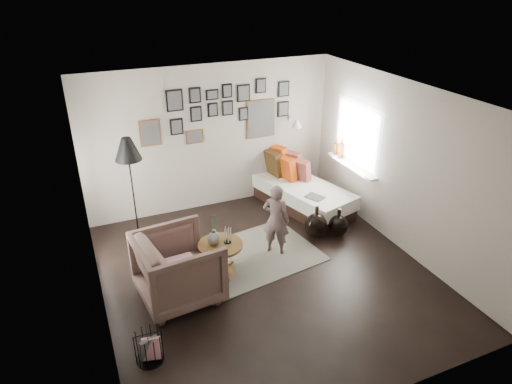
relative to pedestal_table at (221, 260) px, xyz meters
name	(u,v)px	position (x,y,z in m)	size (l,w,h in m)	color
ground	(266,274)	(0.59, -0.28, -0.23)	(4.80, 4.80, 0.00)	black
wall_back	(211,138)	(0.59, 2.12, 1.07)	(4.50, 4.50, 0.00)	#ABA296
wall_front	(378,305)	(0.59, -2.68, 1.07)	(4.50, 4.50, 0.00)	#ABA296
wall_left	(91,229)	(-1.66, -0.28, 1.07)	(4.80, 4.80, 0.00)	#ABA296
wall_right	(403,168)	(2.84, -0.28, 1.07)	(4.80, 4.80, 0.00)	#ABA296
ceiling	(269,98)	(0.59, -0.28, 2.37)	(4.80, 4.80, 0.00)	white
door_left	(86,203)	(-1.64, 0.92, 0.82)	(0.00, 2.14, 2.14)	white
window_right	(347,160)	(2.77, 1.06, 0.70)	(0.15, 1.32, 1.30)	white
gallery_wall	(226,112)	(0.88, 2.10, 1.51)	(2.74, 0.03, 1.08)	brown
wall_sconce	(296,123)	(2.14, 1.85, 1.23)	(0.18, 0.36, 0.16)	white
rug	(251,257)	(0.55, 0.21, -0.23)	(2.03, 1.42, 0.01)	#B7B6A1
pedestal_table	(221,260)	(0.00, 0.00, 0.00)	(0.64, 0.64, 0.50)	brown
vase	(214,236)	(-0.08, 0.02, 0.41)	(0.18, 0.18, 0.46)	black
candles	(227,235)	(0.11, 0.00, 0.39)	(0.11, 0.11, 0.24)	black
daybed	(299,189)	(2.05, 1.46, 0.08)	(1.39, 2.20, 1.01)	black
magazine_on_daybed	(315,197)	(2.00, 0.81, 0.24)	(0.23, 0.31, 0.02)	black
armchair	(179,268)	(-0.68, -0.28, 0.24)	(1.01, 1.03, 0.94)	brown
armchair_cushion	(180,265)	(-0.65, -0.23, 0.25)	(0.43, 0.43, 0.11)	silver
floor_lamp	(128,153)	(-0.93, 1.44, 1.28)	(0.41, 0.41, 1.75)	black
magazine_basket	(149,347)	(-1.29, -1.23, -0.05)	(0.32, 0.32, 0.38)	black
demijohn_large	(316,225)	(1.77, 0.34, -0.02)	(0.37, 0.37, 0.55)	black
demijohn_small	(338,226)	(2.12, 0.22, -0.04)	(0.32, 0.32, 0.50)	black
child	(276,220)	(0.97, 0.20, 0.34)	(0.42, 0.28, 1.15)	#614D4D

